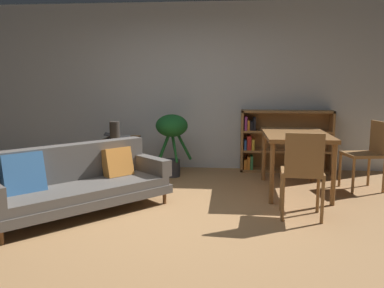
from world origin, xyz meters
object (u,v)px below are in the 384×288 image
dining_table (296,139)px  dining_chair_far (368,151)px  desk_speaker (115,132)px  bookshelf (281,141)px  dining_chair_near (303,169)px  open_laptop (119,136)px  media_console (118,159)px  potted_floor_plant (172,133)px  fabric_couch (76,182)px

dining_table → dining_chair_far: bearing=10.9°
desk_speaker → bookshelf: (2.45, 1.00, -0.25)m
dining_table → dining_chair_near: 1.10m
open_laptop → dining_table: size_ratio=0.36×
open_laptop → bookshelf: bearing=13.5°
media_console → potted_floor_plant: bearing=18.4°
fabric_couch → bookshelf: (2.52, 2.33, 0.14)m
fabric_couch → desk_speaker: 1.39m
media_console → desk_speaker: (0.02, -0.20, 0.44)m
dining_chair_near → desk_speaker: bearing=150.9°
media_console → dining_chair_near: dining_chair_near is taller
dining_chair_near → dining_chair_far: 1.67m
media_console → dining_table: dining_table is taller
fabric_couch → open_laptop: (0.01, 1.73, 0.27)m
media_console → dining_chair_far: (3.49, -0.25, 0.23)m
dining_chair_far → bookshelf: bookshelf is taller
desk_speaker → dining_chair_far: size_ratio=0.31×
open_laptop → desk_speaker: desk_speaker is taller
media_console → open_laptop: size_ratio=2.29×
open_laptop → dining_table: 2.61m
desk_speaker → dining_chair_far: bearing=-0.8°
media_console → dining_chair_near: 2.86m
media_console → dining_chair_far: dining_chair_far is taller
potted_floor_plant → bookshelf: bearing=17.8°
media_console → bookshelf: bookshelf is taller
desk_speaker → dining_chair_far: 3.47m
media_console → bookshelf: bearing=18.0°
open_laptop → dining_chair_near: bearing=-35.3°
open_laptop → desk_speaker: (0.05, -0.40, 0.12)m
fabric_couch → media_console: fabric_couch is taller
fabric_couch → media_console: bearing=88.3°
potted_floor_plant → fabric_couch: bearing=-114.6°
dining_chair_far → potted_floor_plant: bearing=169.5°
fabric_couch → open_laptop: bearing=89.6°
dining_chair_far → desk_speaker: bearing=179.2°
dining_table → potted_floor_plant: bearing=158.1°
dining_chair_far → dining_table: bearing=-169.1°
fabric_couch → bookshelf: bookshelf is taller
dining_chair_near → dining_chair_far: bearing=49.8°
potted_floor_plant → bookshelf: (1.70, 0.55, -0.18)m
potted_floor_plant → bookshelf: bookshelf is taller
potted_floor_plant → bookshelf: 1.80m
media_console → fabric_couch: bearing=-91.7°
fabric_couch → desk_speaker: size_ratio=6.87×
media_console → dining_chair_near: (2.41, -1.52, 0.24)m
media_console → dining_chair_far: bearing=-4.1°
media_console → dining_chair_far: size_ratio=1.11×
potted_floor_plant → desk_speaker: bearing=-148.7°
potted_floor_plant → dining_chair_far: potted_floor_plant is taller
fabric_couch → dining_chair_far: bearing=19.9°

